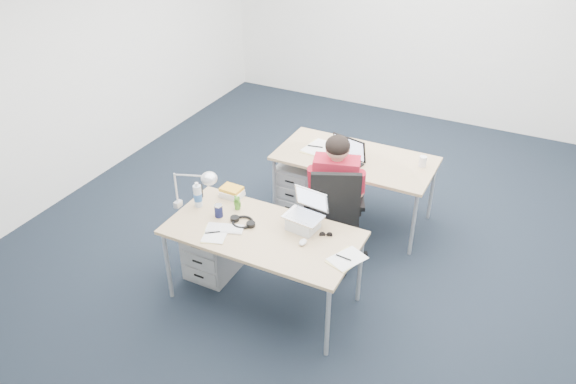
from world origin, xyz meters
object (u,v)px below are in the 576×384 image
(drawer_pedestal_near, at_px, (214,247))
(water_bottle, at_px, (198,194))
(office_chair, at_px, (332,233))
(cordless_phone, at_px, (200,191))
(can_koozie, at_px, (219,211))
(dark_laptop, at_px, (342,152))
(desk_far, at_px, (355,161))
(bear_figurine, at_px, (237,202))
(desk_near, at_px, (263,236))
(headphones, at_px, (243,221))
(silver_laptop, at_px, (303,212))
(sunglasses, at_px, (326,235))
(far_cup, at_px, (423,161))
(computer_mouse, at_px, (303,242))
(seated_person, at_px, (337,193))
(desk_lamp, at_px, (189,188))
(book_stack, at_px, (232,192))
(wireless_keyboard, at_px, (225,228))
(drawer_pedestal_far, at_px, (300,184))

(drawer_pedestal_near, distance_m, water_bottle, 0.58)
(office_chair, distance_m, cordless_phone, 1.30)
(can_koozie, xyz_separation_m, dark_laptop, (0.59, 1.32, 0.08))
(desk_far, relative_size, bear_figurine, 12.00)
(desk_near, distance_m, bear_figurine, 0.42)
(headphones, relative_size, water_bottle, 1.01)
(silver_laptop, distance_m, sunglasses, 0.26)
(desk_near, xyz_separation_m, bear_figurine, (-0.36, 0.20, 0.11))
(drawer_pedestal_near, relative_size, headphones, 2.29)
(silver_laptop, bearing_deg, cordless_phone, -174.60)
(far_cup, bearing_deg, drawer_pedestal_near, -133.96)
(drawer_pedestal_near, height_order, computer_mouse, computer_mouse)
(seated_person, distance_m, bear_figurine, 0.99)
(bear_figurine, distance_m, far_cup, 1.93)
(headphones, xyz_separation_m, can_koozie, (-0.24, 0.00, 0.04))
(can_koozie, relative_size, desk_lamp, 0.25)
(drawer_pedestal_near, bearing_deg, silver_laptop, 3.80)
(computer_mouse, relative_size, water_bottle, 0.39)
(far_cup, bearing_deg, book_stack, -136.51)
(office_chair, distance_m, water_bottle, 1.34)
(drawer_pedestal_near, distance_m, far_cup, 2.20)
(desk_far, xyz_separation_m, can_koozie, (-0.67, -1.51, 0.10))
(drawer_pedestal_near, xyz_separation_m, dark_laptop, (0.75, 1.21, 0.59))
(computer_mouse, xyz_separation_m, cordless_phone, (-1.12, 0.21, 0.05))
(bear_figurine, bearing_deg, computer_mouse, 4.88)
(desk_near, relative_size, can_koozie, 13.83)
(wireless_keyboard, bearing_deg, desk_lamp, 146.94)
(headphones, relative_size, far_cup, 2.27)
(headphones, xyz_separation_m, water_bottle, (-0.48, 0.06, 0.10))
(bear_figurine, relative_size, book_stack, 0.67)
(office_chair, bearing_deg, can_koozie, -159.25)
(cordless_phone, distance_m, dark_laptop, 1.45)
(seated_person, height_order, dark_laptop, seated_person)
(desk_far, relative_size, water_bottle, 6.76)
(wireless_keyboard, height_order, headphones, headphones)
(computer_mouse, bearing_deg, bear_figurine, 159.36)
(desk_far, xyz_separation_m, wireless_keyboard, (-0.52, -1.65, 0.05))
(desk_far, bearing_deg, cordless_phone, -126.34)
(computer_mouse, relative_size, dark_laptop, 0.24)
(drawer_pedestal_far, xyz_separation_m, can_koozie, (-0.08, -1.46, 0.51))
(headphones, xyz_separation_m, far_cup, (1.09, 1.64, 0.03))
(drawer_pedestal_near, relative_size, drawer_pedestal_far, 1.00)
(water_bottle, bearing_deg, office_chair, 34.66)
(desk_near, xyz_separation_m, silver_laptop, (0.28, 0.19, 0.21))
(can_koozie, bearing_deg, wireless_keyboard, -43.30)
(far_cup, bearing_deg, water_bottle, -134.73)
(desk_lamp, bearing_deg, dark_laptop, 56.11)
(dark_laptop, distance_m, far_cup, 0.80)
(bear_figurine, bearing_deg, desk_far, 86.69)
(sunglasses, bearing_deg, headphones, 171.27)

